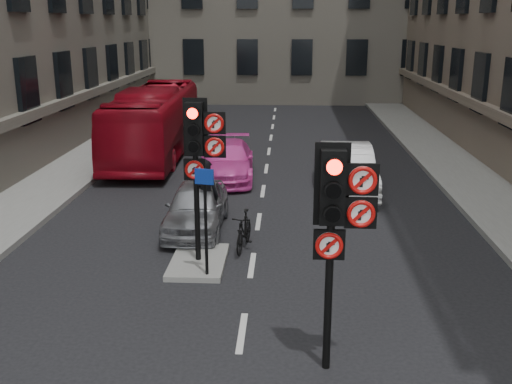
# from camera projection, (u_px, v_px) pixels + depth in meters

# --- Properties ---
(pavement_left) EXTENTS (3.00, 50.00, 0.16)m
(pavement_left) POSITION_uv_depth(u_px,v_px,m) (53.00, 178.00, 20.38)
(pavement_left) COLOR gray
(pavement_left) RESTS_ON ground
(pavement_right) EXTENTS (3.00, 50.00, 0.16)m
(pavement_right) POSITION_uv_depth(u_px,v_px,m) (483.00, 184.00, 19.66)
(pavement_right) COLOR gray
(pavement_right) RESTS_ON ground
(centre_island) EXTENTS (1.20, 2.00, 0.12)m
(centre_island) POSITION_uv_depth(u_px,v_px,m) (198.00, 262.00, 13.37)
(centre_island) COLOR gray
(centre_island) RESTS_ON ground
(signal_near) EXTENTS (0.91, 0.40, 3.58)m
(signal_near) POSITION_uv_depth(u_px,v_px,m) (337.00, 211.00, 8.69)
(signal_near) COLOR black
(signal_near) RESTS_ON ground
(signal_far) EXTENTS (0.91, 0.40, 3.58)m
(signal_far) POSITION_uv_depth(u_px,v_px,m) (199.00, 146.00, 12.63)
(signal_far) COLOR black
(signal_far) RESTS_ON centre_island
(car_silver) EXTENTS (1.48, 3.63, 1.23)m
(car_silver) POSITION_uv_depth(u_px,v_px,m) (196.00, 207.00, 15.45)
(car_silver) COLOR #929399
(car_silver) RESTS_ON ground
(car_white) EXTENTS (1.61, 4.48, 1.47)m
(car_white) POSITION_uv_depth(u_px,v_px,m) (347.00, 169.00, 18.89)
(car_white) COLOR silver
(car_white) RESTS_ON ground
(car_pink) EXTENTS (1.98, 4.36, 1.24)m
(car_pink) POSITION_uv_depth(u_px,v_px,m) (228.00, 161.00, 20.48)
(car_pink) COLOR #EC45B1
(car_pink) RESTS_ON ground
(bus_red) EXTENTS (2.61, 9.86, 2.73)m
(bus_red) POSITION_uv_depth(u_px,v_px,m) (155.00, 122.00, 23.69)
(bus_red) COLOR maroon
(bus_red) RESTS_ON ground
(motorcycle) EXTENTS (0.63, 1.54, 0.90)m
(motorcycle) POSITION_uv_depth(u_px,v_px,m) (244.00, 231.00, 14.17)
(motorcycle) COLOR black
(motorcycle) RESTS_ON ground
(motorcyclist) EXTENTS (0.80, 0.65, 1.90)m
(motorcyclist) POSITION_uv_depth(u_px,v_px,m) (206.00, 196.00, 15.24)
(motorcyclist) COLOR black
(motorcyclist) RESTS_ON ground
(info_sign) EXTENTS (0.39, 0.15, 2.29)m
(info_sign) POSITION_uv_depth(u_px,v_px,m) (205.00, 207.00, 12.14)
(info_sign) COLOR black
(info_sign) RESTS_ON centre_island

